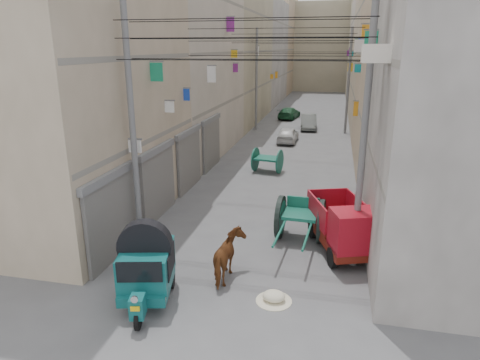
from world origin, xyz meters
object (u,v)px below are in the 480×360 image
(second_cart, at_px, (267,160))
(distant_car_grey, at_px, (308,122))
(auto_rickshaw, at_px, (146,265))
(distant_car_white, at_px, (288,135))
(mini_truck, at_px, (346,231))
(horse, at_px, (229,257))
(distant_car_green, at_px, (289,113))
(feed_sack, at_px, (274,296))
(tonga_cart, at_px, (300,218))

(second_cart, distance_m, distant_car_grey, 13.52)
(auto_rickshaw, bearing_deg, distant_car_white, 73.00)
(mini_truck, relative_size, distant_car_grey, 0.99)
(horse, bearing_deg, second_cart, -88.39)
(auto_rickshaw, distance_m, second_cart, 13.06)
(distant_car_green, bearing_deg, feed_sack, 104.62)
(tonga_cart, height_order, feed_sack, tonga_cart)
(auto_rickshaw, distance_m, distant_car_green, 31.58)
(auto_rickshaw, height_order, distant_car_green, auto_rickshaw)
(second_cart, relative_size, distant_car_white, 0.51)
(mini_truck, relative_size, distant_car_green, 0.97)
(second_cart, distance_m, horse, 11.50)
(second_cart, xyz_separation_m, horse, (0.70, -11.48, 0.02))
(mini_truck, height_order, horse, mini_truck)
(second_cart, relative_size, distant_car_grey, 0.46)
(second_cart, bearing_deg, tonga_cart, -63.75)
(tonga_cart, distance_m, feed_sack, 4.11)
(auto_rickshaw, xyz_separation_m, feed_sack, (3.33, 0.65, -0.88))
(mini_truck, bearing_deg, distant_car_white, 83.05)
(second_cart, bearing_deg, horse, -77.00)
(auto_rickshaw, distance_m, distant_car_white, 20.96)
(mini_truck, xyz_separation_m, distant_car_grey, (-2.71, 22.68, -0.29))
(second_cart, bearing_deg, distant_car_white, 97.90)
(auto_rickshaw, relative_size, tonga_cart, 0.73)
(distant_car_white, bearing_deg, distant_car_green, -82.79)
(feed_sack, bearing_deg, distant_car_white, 95.44)
(mini_truck, xyz_separation_m, distant_car_white, (-3.80, 17.12, -0.33))
(mini_truck, xyz_separation_m, horse, (-3.32, -2.27, -0.18))
(mini_truck, distance_m, distant_car_white, 17.54)
(distant_car_white, height_order, distant_car_green, distant_car_white)
(second_cart, height_order, feed_sack, second_cart)
(tonga_cart, bearing_deg, auto_rickshaw, -124.39)
(tonga_cart, xyz_separation_m, feed_sack, (-0.34, -4.05, -0.65))
(tonga_cart, distance_m, second_cart, 8.66)
(mini_truck, distance_m, distant_car_grey, 22.84)
(auto_rickshaw, bearing_deg, feed_sack, -2.05)
(horse, bearing_deg, mini_truck, -147.55)
(tonga_cart, relative_size, distant_car_grey, 0.97)
(auto_rickshaw, relative_size, second_cart, 1.55)
(tonga_cart, distance_m, horse, 3.66)
(distant_car_grey, bearing_deg, distant_car_white, -105.93)
(horse, bearing_deg, feed_sack, 147.52)
(auto_rickshaw, distance_m, feed_sack, 3.50)
(distant_car_white, bearing_deg, second_cart, 89.78)
(tonga_cart, bearing_deg, distant_car_grey, 96.67)
(distant_car_white, bearing_deg, tonga_cart, 99.38)
(tonga_cart, xyz_separation_m, second_cart, (-2.49, 8.30, -0.12))
(feed_sack, xyz_separation_m, distant_car_green, (-3.01, 30.92, 0.38))
(auto_rickshaw, distance_m, distant_car_grey, 26.58)
(tonga_cart, relative_size, mini_truck, 0.98)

